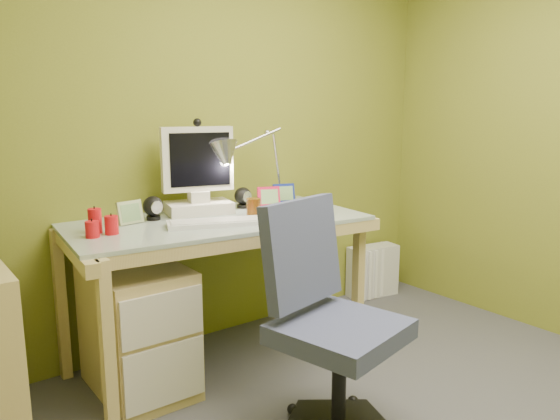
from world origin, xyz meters
TOP-DOWN VIEW (x-y plane):
  - wall_back at (0.00, 1.60)m, footprint 3.20×0.01m
  - desk at (-0.24, 1.23)m, footprint 1.56×0.89m
  - monitor at (-0.24, 1.41)m, footprint 0.38×0.27m
  - speaker_left at (-0.51, 1.39)m, footprint 0.12×0.12m
  - speaker_right at (0.03, 1.39)m, footprint 0.12×0.12m
  - keyboard at (-0.32, 1.09)m, footprint 0.49×0.31m
  - mousepad at (0.14, 1.09)m, footprint 0.23×0.17m
  - mouse at (0.14, 1.09)m, footprint 0.13×0.09m
  - amber_tumbler at (-0.06, 1.15)m, footprint 0.08×0.08m
  - candle_cluster at (-0.84, 1.24)m, footprint 0.17×0.15m
  - photo_frame_red at (0.18, 1.35)m, footprint 0.13×0.06m
  - photo_frame_blue at (0.32, 1.39)m, footprint 0.13×0.06m
  - photo_frame_green at (-0.64, 1.37)m, footprint 0.13×0.04m
  - desk_lamp at (0.21, 1.41)m, footprint 0.63×0.38m
  - task_chair at (-0.17, 0.36)m, footprint 0.64×0.64m
  - radiator at (1.20, 1.48)m, footprint 0.39×0.20m

SIDE VIEW (x-z plane):
  - radiator at x=1.20m, z-range 0.00..0.37m
  - desk at x=-0.24m, z-range 0.00..0.80m
  - task_chair at x=-0.17m, z-range 0.00..0.97m
  - mousepad at x=0.14m, z-range 0.80..0.80m
  - keyboard at x=-0.32m, z-range 0.80..0.82m
  - mouse at x=0.14m, z-range 0.80..0.84m
  - amber_tumbler at x=-0.06m, z-range 0.80..0.89m
  - photo_frame_red at x=0.18m, z-range 0.80..0.91m
  - photo_frame_blue at x=0.32m, z-range 0.80..0.91m
  - candle_cluster at x=-0.84m, z-range 0.80..0.91m
  - photo_frame_green at x=-0.64m, z-range 0.80..0.91m
  - speaker_right at x=0.03m, z-range 0.80..0.92m
  - speaker_left at x=-0.51m, z-range 0.80..0.92m
  - monitor at x=-0.24m, z-range 0.80..1.27m
  - desk_lamp at x=0.21m, z-range 0.80..1.43m
  - wall_back at x=0.00m, z-range 0.00..2.40m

